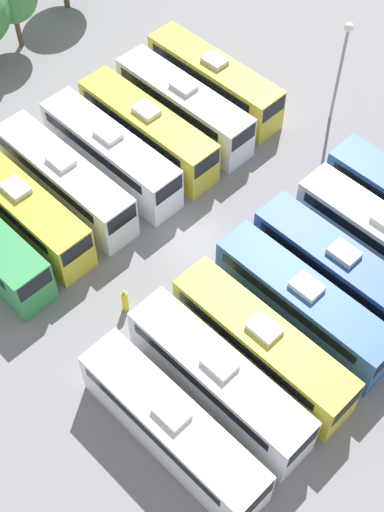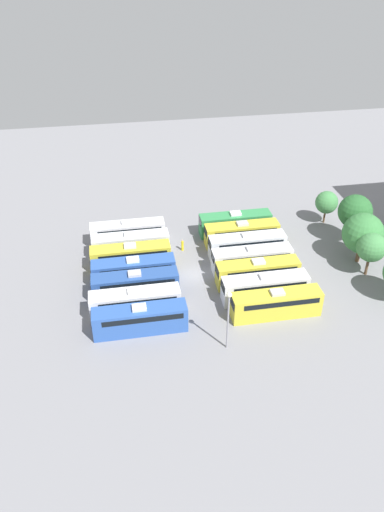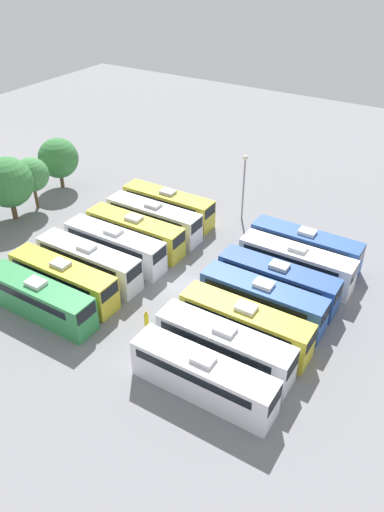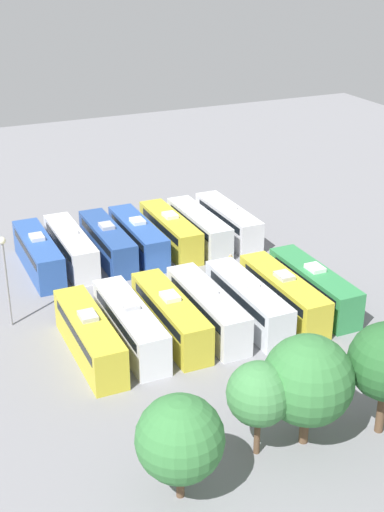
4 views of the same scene
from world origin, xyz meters
name	(u,v)px [view 2 (image 2 of 4)]	position (x,y,z in m)	size (l,w,h in m)	color
ground_plane	(194,275)	(0.00, 0.00, 0.00)	(128.15, 128.15, 0.00)	gray
bus_0	(128,232)	(-9.83, -8.01, 1.76)	(2.47, 10.78, 3.56)	silver
bus_1	(131,244)	(-6.44, -7.83, 1.76)	(2.47, 10.78, 3.56)	silver
bus_2	(131,256)	(-3.41, -8.04, 1.76)	(2.47, 10.78, 3.56)	gold
bus_3	(134,270)	(0.04, -7.91, 1.76)	(2.47, 10.78, 3.56)	#2D56A8
bus_4	(136,284)	(3.15, -7.94, 1.76)	(2.47, 10.78, 3.56)	#284C93
bus_5	(135,302)	(6.65, -8.24, 1.76)	(2.47, 10.78, 3.56)	white
bus_6	(140,319)	(9.82, -7.94, 1.76)	(2.47, 10.78, 3.56)	#2D56A8
bus_7	(235,223)	(-9.69, 8.11, 1.76)	(2.47, 10.78, 3.56)	#338C4C
bus_8	(242,233)	(-6.60, 8.32, 1.76)	(2.47, 10.78, 3.56)	gold
bus_9	(247,245)	(-3.35, 8.24, 1.76)	(2.47, 10.78, 3.56)	silver
bus_10	(252,259)	(0.12, 7.95, 1.76)	(2.47, 10.78, 3.56)	silver
bus_11	(258,272)	(3.23, 7.84, 1.76)	(2.47, 10.78, 3.56)	gold
bus_12	(265,287)	(6.52, 7.83, 1.76)	(2.47, 10.78, 3.56)	white
bus_13	(276,303)	(9.83, 8.20, 1.76)	(2.47, 10.78, 3.56)	gold
worker_person	(182,245)	(-6.27, -0.52, 0.81)	(0.36, 0.36, 1.75)	gold
light_pole	(228,311)	(14.25, 1.16, 5.21)	(0.60, 0.60, 7.67)	gray
tree_0	(327,202)	(-10.45, 22.71, 3.52)	(3.49, 3.49, 5.28)	brown
tree_1	(355,212)	(-4.17, 24.12, 5.12)	(4.86, 4.86, 7.58)	brown
tree_2	(363,233)	(0.73, 23.05, 4.50)	(5.56, 5.56, 7.29)	brown
tree_3	(371,247)	(3.86, 22.76, 4.25)	(3.89, 3.89, 6.21)	brown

